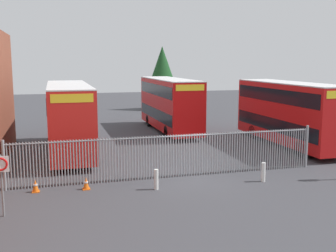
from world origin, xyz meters
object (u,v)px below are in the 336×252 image
bollard_center_front (263,172)px  traffic_cone_by_gate (86,183)px  speed_limit_sign_post (1,171)px  double_decker_bus_near_gate (289,111)px  traffic_cone_mid_forecourt (35,186)px  double_decker_bus_behind_fence_left (169,103)px  bollard_near_left (156,179)px  double_decker_bus_behind_fence_right (69,116)px

bollard_center_front → traffic_cone_by_gate: (-8.47, 1.06, -0.19)m
traffic_cone_by_gate → speed_limit_sign_post: size_ratio=0.25×
double_decker_bus_near_gate → bollard_center_front: 9.68m
traffic_cone_mid_forecourt → speed_limit_sign_post: 3.32m
double_decker_bus_near_gate → traffic_cone_mid_forecourt: 17.85m
double_decker_bus_behind_fence_left → traffic_cone_mid_forecourt: bearing=-126.0°
bollard_near_left → bollard_center_front: bearing=-2.0°
double_decker_bus_near_gate → speed_limit_sign_post: double_decker_bus_near_gate is taller
traffic_cone_mid_forecourt → traffic_cone_by_gate: bearing=-5.4°
double_decker_bus_behind_fence_left → bollard_near_left: double_decker_bus_behind_fence_left is taller
bollard_near_left → traffic_cone_mid_forecourt: (-5.34, 1.09, -0.19)m
double_decker_bus_near_gate → bollard_near_left: double_decker_bus_near_gate is taller
speed_limit_sign_post → bollard_near_left: bearing=14.8°
double_decker_bus_behind_fence_left → speed_limit_sign_post: size_ratio=4.50×
bollard_near_left → traffic_cone_by_gate: bearing=164.3°
double_decker_bus_behind_fence_left → double_decker_bus_behind_fence_right: bearing=-142.8°
double_decker_bus_behind_fence_right → traffic_cone_mid_forecourt: (-1.85, -7.75, -2.13)m
double_decker_bus_behind_fence_left → bollard_near_left: bearing=-107.9°
double_decker_bus_behind_fence_right → traffic_cone_mid_forecourt: double_decker_bus_behind_fence_right is taller
double_decker_bus_near_gate → traffic_cone_by_gate: (-14.39, -6.35, -2.13)m
bollard_near_left → traffic_cone_mid_forecourt: bearing=168.5°
bollard_near_left → bollard_center_front: (5.36, -0.19, 0.00)m
bollard_near_left → traffic_cone_by_gate: 3.24m
bollard_center_front → traffic_cone_mid_forecourt: size_ratio=1.61×
double_decker_bus_behind_fence_left → double_decker_bus_behind_fence_right: same height
double_decker_bus_near_gate → traffic_cone_by_gate: bearing=-156.2°
double_decker_bus_near_gate → double_decker_bus_behind_fence_left: (-6.35, 8.00, 0.00)m
double_decker_bus_behind_fence_right → traffic_cone_by_gate: 8.25m
double_decker_bus_behind_fence_right → traffic_cone_by_gate: (0.38, -7.96, -2.13)m
traffic_cone_by_gate → double_decker_bus_behind_fence_right: bearing=92.8°
bollard_near_left → bollard_center_front: 5.37m
double_decker_bus_behind_fence_right → bollard_center_front: double_decker_bus_behind_fence_right is taller
double_decker_bus_near_gate → double_decker_bus_behind_fence_right: bearing=173.8°
double_decker_bus_behind_fence_left → bollard_center_front: size_ratio=11.38×
traffic_cone_mid_forecourt → speed_limit_sign_post: speed_limit_sign_post is taller
traffic_cone_by_gate → bollard_near_left: bearing=-15.7°
double_decker_bus_near_gate → traffic_cone_mid_forecourt: size_ratio=18.32×
double_decker_bus_behind_fence_right → bollard_near_left: double_decker_bus_behind_fence_right is taller
bollard_near_left → traffic_cone_by_gate: size_ratio=1.61×
double_decker_bus_behind_fence_right → bollard_near_left: 9.70m
bollard_center_front → traffic_cone_by_gate: bearing=172.8°
bollard_center_front → traffic_cone_mid_forecourt: bearing=173.2°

